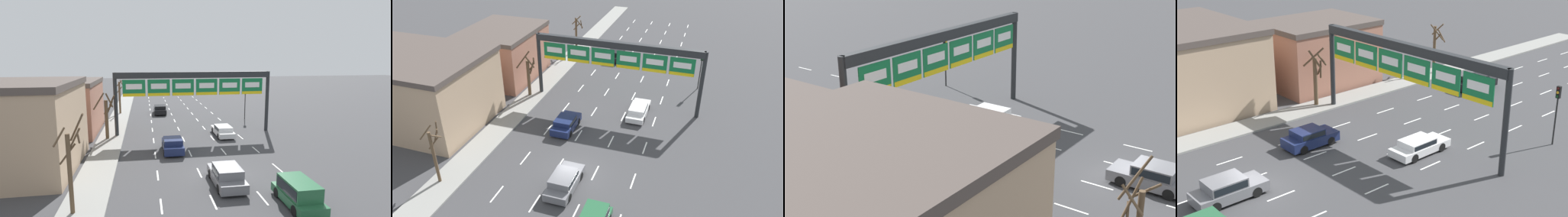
# 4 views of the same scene
# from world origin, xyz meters

# --- Properties ---
(ground_plane) EXTENTS (220.00, 220.00, 0.00)m
(ground_plane) POSITION_xyz_m (0.00, 0.00, 0.00)
(ground_plane) COLOR #3D3D3F
(sidewalk_left) EXTENTS (2.80, 110.00, 0.15)m
(sidewalk_left) POSITION_xyz_m (-9.65, 0.00, 0.07)
(sidewalk_left) COLOR gray
(sidewalk_left) RESTS_ON ground_plane
(lane_dashes) EXTENTS (10.02, 67.00, 0.01)m
(lane_dashes) POSITION_xyz_m (-0.00, 13.50, 0.00)
(lane_dashes) COLOR white
(lane_dashes) RESTS_ON ground_plane
(sign_gantry) EXTENTS (18.53, 0.70, 7.35)m
(sign_gantry) POSITION_xyz_m (-0.00, 13.38, 6.03)
(sign_gantry) COLOR #232628
(sign_gantry) RESTS_ON ground_plane
(building_far) EXTENTS (8.44, 10.43, 6.34)m
(building_far) POSITION_xyz_m (-15.59, 16.55, 3.18)
(building_far) COLOR #9E6651
(building_far) RESTS_ON ground_plane
(car_navy) EXTENTS (1.92, 4.11, 1.40)m
(car_navy) POSITION_xyz_m (-3.24, 6.68, 0.75)
(car_navy) COLOR #19234C
(car_navy) RESTS_ON ground_plane
(car_grey) EXTENTS (1.97, 4.56, 1.47)m
(car_grey) POSITION_xyz_m (-0.12, -1.63, 0.78)
(car_grey) COLOR slate
(car_grey) RESTS_ON ground_plane
(car_black) EXTENTS (1.87, 4.42, 1.41)m
(car_black) POSITION_xyz_m (-3.43, 26.64, 0.75)
(car_black) COLOR black
(car_black) RESTS_ON ground_plane
(car_white) EXTENTS (1.85, 4.71, 1.21)m
(car_white) POSITION_xyz_m (3.08, 11.79, 0.66)
(car_white) COLOR silver
(car_white) RESTS_ON ground_plane
(suv_green) EXTENTS (1.84, 4.07, 1.65)m
(suv_green) POSITION_xyz_m (3.45, -5.28, 0.92)
(suv_green) COLOR #235B38
(suv_green) RESTS_ON ground_plane
(traffic_light_near_gantry) EXTENTS (0.30, 0.35, 4.59)m
(traffic_light_near_gantry) POSITION_xyz_m (8.64, 20.44, 3.28)
(traffic_light_near_gantry) COLOR black
(traffic_light_near_gantry) RESTS_ON ground_plane
(tree_bare_closest) EXTENTS (2.39, 2.13, 5.12)m
(tree_bare_closest) POSITION_xyz_m (-9.96, 12.31, 2.82)
(tree_bare_closest) COLOR brown
(tree_bare_closest) RESTS_ON sidewalk_left
(tree_bare_second) EXTENTS (1.84, 1.99, 5.37)m
(tree_bare_second) POSITION_xyz_m (-9.63, 27.50, 3.06)
(tree_bare_second) COLOR brown
(tree_bare_second) RESTS_ON sidewalk_left
(tree_bare_third) EXTENTS (1.71, 1.49, 5.89)m
(tree_bare_third) POSITION_xyz_m (-10.07, -4.14, 3.04)
(tree_bare_third) COLOR brown
(tree_bare_third) RESTS_ON sidewalk_left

